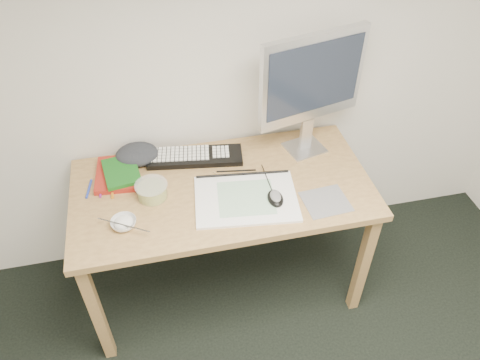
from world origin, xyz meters
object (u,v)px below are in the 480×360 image
Objects in this scene: monitor at (312,82)px; rice_bowl at (124,223)px; desk at (223,199)px; keyboard at (195,157)px; sketchpad at (246,199)px.

monitor is 5.67× the size of rice_bowl.
keyboard is at bearing 112.53° from desk.
rice_bowl is at bearing -168.59° from sketchpad.
sketchpad is 4.19× the size of rice_bowl.
rice_bowl is at bearing -161.31° from desk.
keyboard reaches higher than desk.
rice_bowl is (-0.36, -0.38, 0.00)m from keyboard.
desk is at bearing -59.20° from keyboard.
desk is 3.04× the size of sketchpad.
monitor reaches higher than keyboard.
sketchpad is at bearing -53.38° from keyboard.
monitor reaches higher than rice_bowl.
keyboard is 4.27× the size of rice_bowl.
keyboard is 0.68m from monitor.
desk is 2.99× the size of keyboard.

